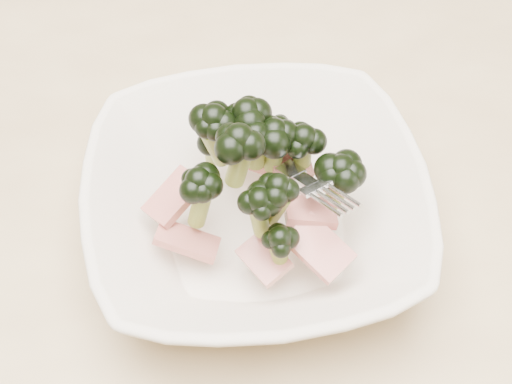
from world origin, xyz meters
TOP-DOWN VIEW (x-y plane):
  - dining_table at (0.00, 0.00)m, footprint 1.20×0.80m
  - broccoli_dish at (0.10, 0.05)m, footprint 0.29×0.29m

SIDE VIEW (x-z plane):
  - dining_table at x=0.00m, z-range 0.28..1.03m
  - broccoli_dish at x=0.10m, z-range 0.73..0.85m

